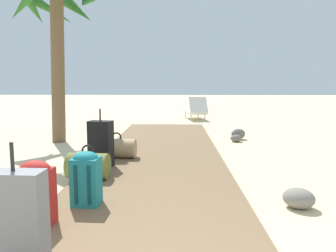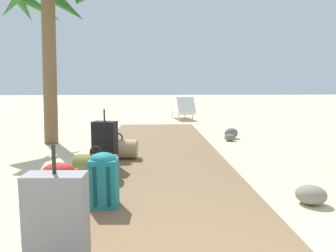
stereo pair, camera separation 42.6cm
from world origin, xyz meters
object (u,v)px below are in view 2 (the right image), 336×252
duffel_bag_tan (118,149)px  suitcase_grey (57,227)px  lounge_chair (183,110)px  palm_tree_near_left (47,14)px  backpack_teal (104,178)px  suitcase_black (105,145)px  backpack_red (59,194)px  duffel_bag_olive (96,167)px

duffel_bag_tan → suitcase_grey: size_ratio=0.74×
lounge_chair → palm_tree_near_left: bearing=-127.1°
backpack_teal → suitcase_black: bearing=97.3°
duffel_bag_tan → suitcase_black: size_ratio=0.76×
backpack_teal → backpack_red: bearing=-121.5°
suitcase_grey → suitcase_black: bearing=91.7°
duffel_bag_olive → suitcase_black: 0.65m
suitcase_grey → suitcase_black: (-0.08, 2.76, -0.00)m
backpack_red → suitcase_grey: bearing=-75.9°
backpack_teal → lounge_chair: size_ratio=0.34×
suitcase_grey → suitcase_black: 2.77m
duffel_bag_olive → backpack_red: size_ratio=0.96×
suitcase_grey → palm_tree_near_left: bearing=106.6°
duffel_bag_tan → lounge_chair: 6.56m
backpack_red → duffel_bag_olive: bearing=86.9°
duffel_bag_olive → palm_tree_near_left: (-1.48, 3.22, 2.48)m
suitcase_grey → palm_tree_near_left: palm_tree_near_left is taller
suitcase_black → palm_tree_near_left: size_ratio=0.24×
backpack_red → palm_tree_near_left: 5.37m
palm_tree_near_left → backpack_teal: bearing=-67.5°
backpack_red → backpack_teal: 0.57m
backpack_red → backpack_teal: (0.30, 0.49, -0.01)m
suitcase_grey → lounge_chair: bearing=80.1°
suitcase_grey → backpack_red: 0.76m
backpack_red → lounge_chair: 9.15m
backpack_red → lounge_chair: lounge_chair is taller
duffel_bag_olive → lounge_chair: size_ratio=0.34×
suitcase_grey → backpack_red: suitcase_grey is taller
backpack_teal → lounge_chair: (1.58, 8.47, -0.04)m
backpack_red → suitcase_black: bearing=87.2°
backpack_red → suitcase_black: 2.03m
backpack_teal → duffel_bag_olive: bearing=103.8°
suitcase_black → duffel_bag_olive: bearing=-92.2°
suitcase_black → suitcase_grey: bearing=-88.3°
backpack_teal → lounge_chair: bearing=79.5°
suitcase_black → lounge_chair: size_ratio=0.53×
suitcase_black → lounge_chair: 7.15m
duffel_bag_tan → backpack_teal: bearing=-88.0°
backpack_red → backpack_teal: bearing=58.5°
suitcase_black → palm_tree_near_left: palm_tree_near_left is taller
duffel_bag_tan → lounge_chair: lounge_chair is taller
duffel_bag_tan → backpack_teal: size_ratio=1.17×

